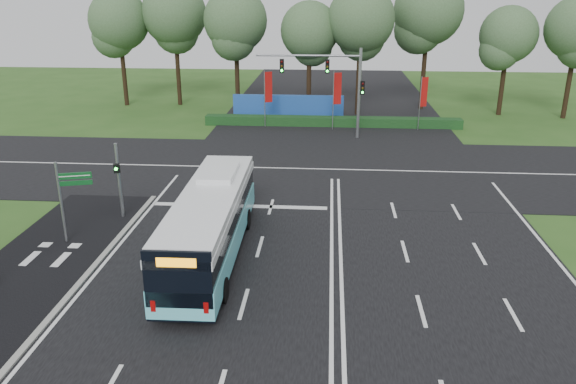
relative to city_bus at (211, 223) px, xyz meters
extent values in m
plane|color=#2A521B|center=(5.26, 1.22, -1.67)|extent=(120.00, 120.00, 0.00)
cube|color=black|center=(5.26, 1.22, -1.65)|extent=(20.00, 120.00, 0.04)
cube|color=black|center=(5.26, 13.22, -1.64)|extent=(120.00, 14.00, 0.05)
cube|color=black|center=(-7.24, -1.78, -1.64)|extent=(5.00, 18.00, 0.06)
cube|color=gray|center=(-4.84, -1.78, -1.61)|extent=(0.25, 18.00, 0.12)
cube|color=#63D8E5|center=(0.00, 0.01, -0.64)|extent=(2.58, 11.58, 1.06)
cube|color=black|center=(0.00, 0.01, -1.12)|extent=(2.55, 11.53, 0.29)
cube|color=black|center=(0.00, 0.01, 0.32)|extent=(2.48, 11.41, 0.91)
cube|color=white|center=(0.00, 0.01, 0.90)|extent=(2.58, 11.58, 0.34)
cube|color=white|center=(0.00, 0.01, 1.24)|extent=(2.52, 11.12, 0.34)
cube|color=white|center=(-0.04, 2.42, 1.53)|extent=(1.58, 2.91, 0.24)
cube|color=black|center=(0.08, -5.70, 0.37)|extent=(2.34, 0.15, 2.12)
cube|color=orange|center=(0.08, -5.74, 1.04)|extent=(1.35, 0.08, 0.34)
cylinder|color=black|center=(-1.17, 3.27, -1.17)|extent=(0.28, 1.00, 1.00)
cylinder|color=black|center=(1.07, 3.30, -1.17)|extent=(0.28, 1.00, 1.00)
cylinder|color=black|center=(-1.07, -3.66, -1.17)|extent=(0.28, 1.00, 1.00)
cylinder|color=black|center=(1.18, -3.63, -1.17)|extent=(0.28, 1.00, 1.00)
cylinder|color=gray|center=(-5.58, 4.31, 0.32)|extent=(0.16, 0.16, 3.97)
cube|color=black|center=(-5.58, 4.13, 1.05)|extent=(0.37, 0.32, 0.45)
sphere|color=#19F233|center=(-5.58, 4.03, 1.05)|extent=(0.16, 0.16, 0.16)
cylinder|color=gray|center=(-7.13, 1.09, 0.30)|extent=(0.12, 0.12, 3.93)
cube|color=#0D4D1D|center=(-6.42, 1.29, 1.57)|extent=(1.44, 0.45, 0.29)
cube|color=#0D4D1D|center=(-6.42, 1.29, 1.23)|extent=(1.44, 0.45, 0.22)
cube|color=white|center=(-6.42, 1.26, 1.57)|extent=(1.33, 0.38, 0.04)
cylinder|color=gray|center=(-0.49, 25.02, 0.72)|extent=(0.07, 0.07, 4.78)
cube|color=#A4100E|center=(-0.17, 25.16, 1.73)|extent=(0.59, 0.30, 2.55)
cylinder|color=gray|center=(5.29, 24.38, 0.76)|extent=(0.08, 0.08, 4.86)
cube|color=#A4100E|center=(5.63, 24.50, 1.79)|extent=(0.63, 0.25, 2.59)
cylinder|color=gray|center=(12.44, 24.70, 0.59)|extent=(0.07, 0.07, 4.51)
cube|color=#A4100E|center=(12.74, 24.84, 1.54)|extent=(0.56, 0.29, 2.41)
cylinder|color=gray|center=(7.26, 21.72, 1.83)|extent=(0.24, 0.24, 7.00)
cylinder|color=gray|center=(3.26, 21.72, 4.73)|extent=(8.00, 0.16, 0.16)
cube|color=black|center=(4.76, 21.72, 3.93)|extent=(0.32, 0.28, 1.05)
cube|color=black|center=(1.26, 21.72, 3.93)|extent=(0.32, 0.28, 1.05)
cube|color=black|center=(7.51, 21.72, 2.33)|extent=(0.32, 0.28, 1.05)
cube|color=black|center=(5.26, 25.72, -1.27)|extent=(22.00, 1.20, 0.80)
cube|color=#1F4FAA|center=(1.26, 28.22, -0.57)|extent=(10.00, 0.30, 2.20)
cylinder|color=black|center=(-15.67, 33.58, 2.27)|extent=(0.44, 0.44, 7.87)
sphere|color=#3F5B35|center=(-15.67, 33.58, 6.62)|extent=(5.80, 5.80, 5.80)
cylinder|color=black|center=(-10.30, 34.21, 2.57)|extent=(0.44, 0.44, 8.48)
sphere|color=#3F5B35|center=(-10.30, 34.21, 7.25)|extent=(6.25, 6.25, 6.25)
cylinder|color=black|center=(-3.90, 31.79, 2.35)|extent=(0.44, 0.44, 8.04)
sphere|color=#3F5B35|center=(-3.90, 31.79, 6.79)|extent=(5.92, 5.92, 5.92)
cylinder|color=black|center=(3.00, 31.21, 1.94)|extent=(0.44, 0.44, 7.21)
sphere|color=#3F5B35|center=(3.00, 31.21, 5.92)|extent=(5.31, 5.31, 5.31)
cylinder|color=black|center=(7.62, 30.67, 2.43)|extent=(0.44, 0.44, 8.21)
sphere|color=#3F5B35|center=(7.62, 30.67, 6.97)|extent=(6.05, 6.05, 6.05)
cylinder|color=black|center=(14.01, 33.82, 2.75)|extent=(0.44, 0.44, 8.84)
sphere|color=#3F5B35|center=(14.01, 33.82, 7.63)|extent=(6.51, 6.51, 6.51)
cylinder|color=black|center=(20.94, 31.61, 1.80)|extent=(0.44, 0.44, 6.94)
sphere|color=#3F5B35|center=(20.94, 31.61, 5.64)|extent=(5.11, 5.11, 5.11)
cylinder|color=black|center=(26.45, 30.55, 2.12)|extent=(0.44, 0.44, 7.58)
camera|label=1|loc=(4.99, -21.99, 9.54)|focal=35.00mm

